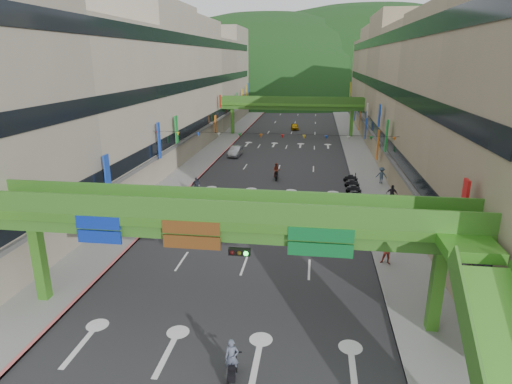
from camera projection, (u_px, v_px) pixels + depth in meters
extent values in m
cube|color=#28282B|center=(285.00, 152.00, 65.65)|extent=(18.00, 140.00, 0.02)
cube|color=gray|center=(215.00, 150.00, 67.08)|extent=(4.00, 140.00, 0.15)
cube|color=gray|center=(358.00, 154.00, 64.19)|extent=(4.00, 140.00, 0.15)
cube|color=#CC5959|center=(227.00, 150.00, 66.82)|extent=(0.20, 140.00, 0.18)
cube|color=gray|center=(345.00, 153.00, 64.43)|extent=(0.20, 140.00, 0.18)
cube|color=#9E937F|center=(162.00, 88.00, 65.31)|extent=(12.00, 95.00, 19.00)
cube|color=black|center=(202.00, 123.00, 66.10)|extent=(0.08, 90.25, 1.40)
cube|color=black|center=(200.00, 83.00, 64.31)|extent=(0.08, 90.25, 1.40)
cube|color=black|center=(199.00, 41.00, 62.52)|extent=(0.08, 90.25, 1.40)
cube|color=gray|center=(420.00, 90.00, 60.32)|extent=(12.00, 95.00, 19.00)
cube|color=black|center=(373.00, 127.00, 62.70)|extent=(0.08, 90.25, 1.40)
cube|color=black|center=(377.00, 85.00, 60.91)|extent=(0.08, 90.25, 1.40)
cube|color=black|center=(380.00, 40.00, 59.12)|extent=(0.08, 90.25, 1.40)
cube|color=#4C9E2D|center=(224.00, 219.00, 22.35)|extent=(28.00, 2.20, 0.50)
cube|color=#387223|center=(225.00, 229.00, 22.53)|extent=(28.00, 1.76, 0.70)
cube|color=#4C9E2D|center=(40.00, 263.00, 24.79)|extent=(0.60, 0.60, 4.80)
cube|color=#4C9E2D|center=(436.00, 290.00, 21.90)|extent=(0.60, 0.60, 4.80)
cube|color=#387223|center=(220.00, 211.00, 21.12)|extent=(28.00, 0.12, 1.10)
cube|color=#387223|center=(228.00, 198.00, 23.09)|extent=(28.00, 0.12, 1.10)
cube|color=#4C9E2D|center=(509.00, 383.00, 14.74)|extent=(2.20, 7.74, 5.20)
cube|color=navy|center=(99.00, 231.00, 22.36)|extent=(2.40, 0.12, 1.50)
cube|color=#593314|center=(191.00, 236.00, 21.70)|extent=(3.00, 0.12, 1.50)
cube|color=#0C5926|center=(321.00, 243.00, 20.85)|extent=(3.20, 0.12, 1.50)
cube|color=black|center=(239.00, 252.00, 21.43)|extent=(1.10, 0.28, 0.35)
cube|color=#4C9E2D|center=(291.00, 104.00, 78.12)|extent=(28.00, 2.20, 0.50)
cube|color=#387223|center=(291.00, 108.00, 78.30)|extent=(28.00, 1.76, 0.70)
cube|color=#4C9E2D|center=(233.00, 122.00, 80.56)|extent=(0.60, 0.60, 4.80)
cube|color=#4C9E2D|center=(351.00, 124.00, 77.67)|extent=(0.60, 0.60, 4.80)
cube|color=#387223|center=(291.00, 100.00, 76.89)|extent=(28.00, 0.12, 1.10)
cube|color=#387223|center=(292.00, 99.00, 78.86)|extent=(28.00, 0.12, 1.10)
ellipsoid|color=#1C4419|center=(268.00, 94.00, 171.60)|extent=(168.00, 140.00, 112.00)
ellipsoid|color=#1C4419|center=(364.00, 92.00, 185.26)|extent=(208.00, 176.00, 128.00)
cylinder|color=black|center=(272.00, 134.00, 44.90)|extent=(26.00, 0.03, 0.03)
cone|color=red|center=(158.00, 133.00, 46.61)|extent=(0.36, 0.36, 0.40)
cone|color=gold|center=(178.00, 134.00, 46.32)|extent=(0.36, 0.36, 0.40)
cone|color=#193FB2|center=(198.00, 134.00, 46.02)|extent=(0.36, 0.36, 0.40)
cone|color=silver|center=(219.00, 135.00, 45.72)|extent=(0.36, 0.36, 0.40)
cone|color=#198C33|center=(240.00, 135.00, 45.42)|extent=(0.36, 0.36, 0.40)
cone|color=orange|center=(261.00, 136.00, 45.12)|extent=(0.36, 0.36, 0.40)
cone|color=red|center=(282.00, 136.00, 44.82)|extent=(0.36, 0.36, 0.40)
cone|color=gold|center=(304.00, 137.00, 44.53)|extent=(0.36, 0.36, 0.40)
cone|color=#193FB2|center=(326.00, 137.00, 44.23)|extent=(0.36, 0.36, 0.40)
cone|color=silver|center=(349.00, 138.00, 43.93)|extent=(0.36, 0.36, 0.40)
cone|color=#198C33|center=(371.00, 139.00, 43.63)|extent=(0.36, 0.36, 0.40)
cone|color=orange|center=(394.00, 139.00, 43.33)|extent=(0.36, 0.36, 0.40)
cube|color=black|center=(232.00, 369.00, 19.01)|extent=(0.53, 1.34, 0.35)
cube|color=black|center=(232.00, 365.00, 18.93)|extent=(0.38, 0.59, 0.18)
cube|color=black|center=(236.00, 352.00, 19.36)|extent=(0.55, 0.14, 0.06)
cylinder|color=black|center=(236.00, 367.00, 19.60)|extent=(0.17, 0.51, 0.50)
cylinder|color=black|center=(228.00, 383.00, 18.59)|extent=(0.17, 0.51, 0.50)
imported|color=#4B5265|center=(232.00, 357.00, 18.81)|extent=(0.67, 0.49, 1.70)
cube|color=black|center=(277.00, 176.00, 50.46)|extent=(0.35, 1.30, 0.35)
cube|color=black|center=(277.00, 173.00, 50.39)|extent=(0.30, 0.55, 0.18)
cube|color=black|center=(277.00, 170.00, 50.83)|extent=(0.55, 0.06, 0.06)
cylinder|color=black|center=(277.00, 177.00, 51.07)|extent=(0.10, 0.50, 0.50)
cylinder|color=black|center=(276.00, 179.00, 50.03)|extent=(0.10, 0.50, 0.50)
imported|color=maroon|center=(277.00, 170.00, 50.27)|extent=(0.83, 0.64, 1.70)
cube|color=#9B9DA4|center=(196.00, 191.00, 44.54)|extent=(0.43, 1.32, 0.35)
cube|color=#9B9DA4|center=(196.00, 189.00, 44.46)|extent=(0.33, 0.57, 0.18)
cube|color=#9B9DA4|center=(197.00, 185.00, 44.91)|extent=(0.55, 0.09, 0.06)
cylinder|color=black|center=(198.00, 192.00, 45.15)|extent=(0.13, 0.50, 0.50)
cylinder|color=black|center=(195.00, 195.00, 44.11)|extent=(0.13, 0.50, 0.50)
imported|color=#242834|center=(196.00, 185.00, 44.35)|extent=(1.00, 0.47, 1.68)
cube|color=maroon|center=(222.00, 221.00, 36.24)|extent=(0.61, 1.34, 0.35)
cube|color=maroon|center=(222.00, 219.00, 36.17)|extent=(0.41, 0.60, 0.18)
cube|color=maroon|center=(222.00, 214.00, 36.62)|extent=(0.55, 0.17, 0.06)
cylinder|color=black|center=(222.00, 222.00, 36.86)|extent=(0.20, 0.51, 0.50)
cylinder|color=black|center=(222.00, 227.00, 35.81)|extent=(0.20, 0.51, 0.50)
imported|color=#39383E|center=(222.00, 215.00, 36.08)|extent=(0.82, 0.62, 1.51)
cube|color=black|center=(357.00, 202.00, 41.27)|extent=(1.32, 0.45, 0.35)
cube|color=black|center=(357.00, 199.00, 41.20)|extent=(0.57, 0.34, 0.18)
cube|color=black|center=(363.00, 197.00, 41.01)|extent=(0.10, 0.55, 0.06)
cylinder|color=black|center=(363.00, 205.00, 41.25)|extent=(0.51, 0.14, 0.50)
cylinder|color=black|center=(351.00, 204.00, 41.47)|extent=(0.51, 0.14, 0.50)
cube|color=black|center=(355.00, 195.00, 43.35)|extent=(1.32, 0.45, 0.35)
cube|color=black|center=(355.00, 192.00, 43.28)|extent=(0.57, 0.34, 0.18)
cube|color=black|center=(361.00, 190.00, 43.09)|extent=(0.10, 0.55, 0.06)
cylinder|color=black|center=(360.00, 198.00, 43.33)|extent=(0.51, 0.14, 0.50)
cylinder|color=black|center=(349.00, 197.00, 43.55)|extent=(0.51, 0.14, 0.50)
cube|color=black|center=(353.00, 188.00, 45.43)|extent=(1.32, 0.45, 0.35)
cube|color=black|center=(354.00, 186.00, 45.36)|extent=(0.57, 0.34, 0.18)
cube|color=black|center=(359.00, 184.00, 45.17)|extent=(0.10, 0.55, 0.06)
cylinder|color=black|center=(358.00, 192.00, 45.41)|extent=(0.51, 0.14, 0.50)
cylinder|color=black|center=(348.00, 191.00, 45.63)|extent=(0.51, 0.14, 0.50)
cube|color=black|center=(352.00, 183.00, 47.51)|extent=(1.32, 0.45, 0.35)
cube|color=black|center=(352.00, 181.00, 47.44)|extent=(0.57, 0.34, 0.18)
cube|color=black|center=(357.00, 179.00, 47.25)|extent=(0.10, 0.55, 0.06)
cylinder|color=black|center=(357.00, 186.00, 47.49)|extent=(0.51, 0.14, 0.50)
cylinder|color=black|center=(347.00, 185.00, 47.71)|extent=(0.51, 0.14, 0.50)
cube|color=black|center=(350.00, 178.00, 49.59)|extent=(1.32, 0.45, 0.35)
cube|color=black|center=(351.00, 176.00, 49.51)|extent=(0.57, 0.34, 0.18)
cube|color=black|center=(356.00, 174.00, 49.33)|extent=(0.10, 0.55, 0.06)
cylinder|color=black|center=(355.00, 180.00, 49.57)|extent=(0.51, 0.14, 0.50)
cylinder|color=black|center=(345.00, 180.00, 49.79)|extent=(0.51, 0.14, 0.50)
imported|color=#9C9DA3|center=(235.00, 151.00, 62.95)|extent=(1.64, 4.31, 1.40)
imported|color=#BB8706|center=(295.00, 127.00, 86.19)|extent=(1.88, 3.77, 1.23)
imported|color=#9B3225|center=(387.00, 254.00, 29.44)|extent=(1.04, 0.89, 1.84)
imported|color=#25222B|center=(392.00, 196.00, 41.79)|extent=(1.18, 0.74, 1.87)
imported|color=#334556|center=(381.00, 176.00, 48.59)|extent=(0.94, 0.67, 1.87)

